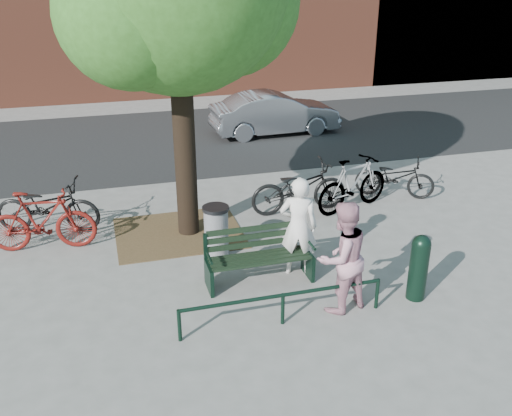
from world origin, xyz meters
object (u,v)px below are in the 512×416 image
object	(u,v)px
litter_bin	(216,231)
parked_car	(275,113)
person_right	(342,257)
park_bench	(258,254)
bicycle_c	(299,188)
person_left	(298,227)
bollard	(419,265)

from	to	relation	value
litter_bin	parked_car	xyz separation A→B (m)	(3.36, 7.21, 0.15)
person_right	litter_bin	bearing A→B (deg)	-72.55
litter_bin	park_bench	bearing A→B (deg)	-64.65
person_right	bicycle_c	xyz separation A→B (m)	(0.64, 3.60, -0.33)
parked_car	person_left	bearing A→B (deg)	162.96
person_left	person_right	size ratio (longest dim) A/B	0.98
person_left	litter_bin	distance (m)	1.56
person_left	bicycle_c	xyz separation A→B (m)	(0.88, 2.40, -0.32)
person_left	bollard	world-z (taller)	person_left
person_left	person_right	xyz separation A→B (m)	(0.25, -1.20, 0.01)
park_bench	parked_car	size ratio (longest dim) A/B	0.45
litter_bin	parked_car	world-z (taller)	parked_car
park_bench	parked_car	xyz separation A→B (m)	(2.88, 8.22, 0.15)
person_right	litter_bin	distance (m)	2.61
park_bench	litter_bin	xyz separation A→B (m)	(-0.48, 1.01, 0.01)
park_bench	bicycle_c	bearing A→B (deg)	57.25
bicycle_c	parked_car	bearing A→B (deg)	-13.46
bicycle_c	litter_bin	bearing A→B (deg)	124.27
bollard	parked_car	xyz separation A→B (m)	(0.65, 9.41, 0.05)
person_left	parked_car	xyz separation A→B (m)	(2.17, 8.15, -0.23)
person_left	bollard	xyz separation A→B (m)	(1.52, -1.26, -0.28)
person_right	park_bench	bearing A→B (deg)	-66.19
bollard	parked_car	size ratio (longest dim) A/B	0.28
person_right	bollard	size ratio (longest dim) A/B	1.61
bicycle_c	parked_car	size ratio (longest dim) A/B	0.54
bicycle_c	parked_car	world-z (taller)	parked_car
litter_bin	person_left	bearing A→B (deg)	-38.52
parked_car	litter_bin	bearing A→B (deg)	152.90
person_left	bollard	bearing A→B (deg)	162.07
person_right	litter_bin	xyz separation A→B (m)	(-1.43, 2.14, -0.39)
person_left	bollard	size ratio (longest dim) A/B	1.58
bicycle_c	parked_car	distance (m)	5.89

